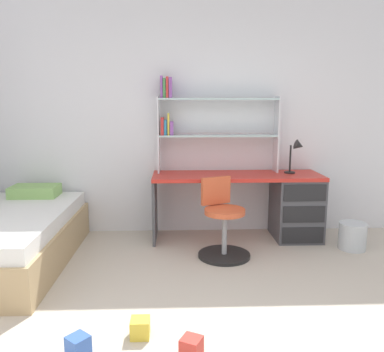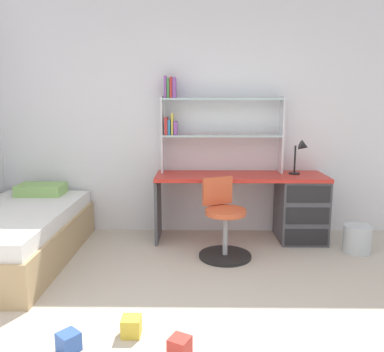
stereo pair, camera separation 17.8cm
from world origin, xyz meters
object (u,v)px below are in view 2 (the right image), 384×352
at_px(toy_block_yellow_1, 131,326).
at_px(toy_block_blue_2, 69,342).
at_px(desk, 284,204).
at_px(swivel_chair, 224,227).
at_px(bookshelf_hutch, 208,119).
at_px(toy_block_red_0, 180,347).
at_px(waste_bin, 357,239).
at_px(bed_platform, 16,236).
at_px(desk_lamp, 302,152).

bearing_deg(toy_block_yellow_1, toy_block_blue_2, -154.71).
relative_size(desk, swivel_chair, 2.38).
xyz_separation_m(bookshelf_hutch, swivel_chair, (0.15, -0.69, -1.03)).
height_order(bookshelf_hutch, toy_block_red_0, bookshelf_hutch).
xyz_separation_m(waste_bin, toy_block_blue_2, (-2.44, -1.68, -0.08)).
bearing_deg(toy_block_blue_2, waste_bin, 34.58).
relative_size(desk, bed_platform, 0.98).
height_order(toy_block_red_0, toy_block_blue_2, toy_block_blue_2).
height_order(desk_lamp, swivel_chair, desk_lamp).
height_order(desk_lamp, toy_block_blue_2, desk_lamp).
distance_m(bookshelf_hutch, bed_platform, 2.32).
height_order(toy_block_red_0, toy_block_yellow_1, toy_block_yellow_1).
height_order(desk_lamp, toy_block_red_0, desk_lamp).
bearing_deg(waste_bin, desk, 150.54).
xyz_separation_m(desk_lamp, toy_block_blue_2, (-1.93, -2.08, -0.93)).
bearing_deg(desk, toy_block_yellow_1, -126.49).
distance_m(desk, toy_block_blue_2, 2.74).
relative_size(desk, desk_lamp, 4.85).
bearing_deg(toy_block_yellow_1, toy_block_red_0, -32.71).
bearing_deg(toy_block_red_0, desk, 62.96).
bearing_deg(swivel_chair, toy_block_red_0, -103.17).
height_order(desk, toy_block_blue_2, desk).
bearing_deg(waste_bin, toy_block_red_0, -135.50).
bearing_deg(bookshelf_hutch, desk, -11.28).
distance_m(toy_block_red_0, toy_block_yellow_1, 0.39).
distance_m(bookshelf_hutch, toy_block_yellow_1, 2.49).
relative_size(waste_bin, toy_block_red_0, 2.42).
bearing_deg(bookshelf_hutch, toy_block_red_0, -95.62).
bearing_deg(bed_platform, bookshelf_hutch, 23.53).
relative_size(swivel_chair, toy_block_yellow_1, 6.31).
bearing_deg(swivel_chair, toy_block_blue_2, -124.35).
bearing_deg(desk, toy_block_red_0, -117.04).
relative_size(bookshelf_hutch, desk_lamp, 3.54).
height_order(bed_platform, toy_block_blue_2, bed_platform).
bearing_deg(bed_platform, swivel_chair, 3.67).
xyz_separation_m(toy_block_red_0, toy_block_blue_2, (-0.69, 0.04, 0.00)).
bearing_deg(bed_platform, toy_block_blue_2, -55.90).
relative_size(bookshelf_hutch, bed_platform, 0.71).
bearing_deg(bookshelf_hutch, bed_platform, -156.47).
bearing_deg(waste_bin, bed_platform, -175.59).
xyz_separation_m(waste_bin, toy_block_yellow_1, (-2.08, -1.51, -0.08)).
bearing_deg(toy_block_red_0, toy_block_blue_2, 176.63).
height_order(desk, swivel_chair, swivel_chair).
height_order(desk, waste_bin, desk).
xyz_separation_m(swivel_chair, toy_block_blue_2, (-1.06, -1.55, -0.25)).
bearing_deg(bed_platform, toy_block_red_0, -41.54).
distance_m(desk, desk_lamp, 0.60).
bearing_deg(toy_block_yellow_1, desk_lamp, 50.53).
height_order(swivel_chair, toy_block_red_0, swivel_chair).
distance_m(desk_lamp, waste_bin, 1.07).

